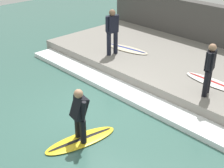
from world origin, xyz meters
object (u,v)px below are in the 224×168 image
(surfboard_waiting_far, at_px, (212,82))
(surfer_waiting_far, at_px, (210,67))
(surfboard_riding, at_px, (81,140))
(surfer_waiting_near, at_px, (112,30))
(surfboard_waiting_near, at_px, (127,49))
(surfer_riding, at_px, (79,113))

(surfboard_waiting_far, bearing_deg, surfer_waiting_far, -163.88)
(surfboard_riding, height_order, surfboard_waiting_far, surfboard_waiting_far)
(surfer_waiting_near, relative_size, surfboard_waiting_near, 0.89)
(surfboard_riding, height_order, surfer_waiting_near, surfer_waiting_near)
(surfer_waiting_far, bearing_deg, surfer_riding, 160.98)
(surfboard_riding, bearing_deg, surfboard_waiting_far, -13.16)
(surfer_riding, distance_m, surfboard_waiting_far, 4.46)
(surfer_waiting_near, bearing_deg, surfboard_waiting_far, -82.01)
(surfer_waiting_near, distance_m, surfboard_waiting_far, 3.97)
(surfboard_waiting_near, height_order, surfboard_waiting_far, same)
(surfboard_riding, relative_size, surfer_waiting_far, 1.29)
(surfer_waiting_near, relative_size, surfer_waiting_far, 1.10)
(surfer_riding, relative_size, surfer_waiting_near, 0.83)
(surfer_waiting_near, height_order, surfboard_waiting_near, surfer_waiting_near)
(surfboard_riding, height_order, surfer_waiting_far, surfer_waiting_far)
(surfboard_waiting_near, relative_size, surfboard_waiting_far, 1.00)
(surfer_waiting_near, height_order, surfboard_waiting_far, surfer_waiting_near)
(surfboard_waiting_near, bearing_deg, surfboard_waiting_far, -93.01)
(surfboard_riding, relative_size, surfboard_waiting_far, 1.04)
(surfboard_riding, bearing_deg, surfer_waiting_near, 36.57)
(surfer_riding, bearing_deg, surfboard_waiting_near, 31.18)
(surfer_waiting_near, relative_size, surfboard_waiting_far, 0.89)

